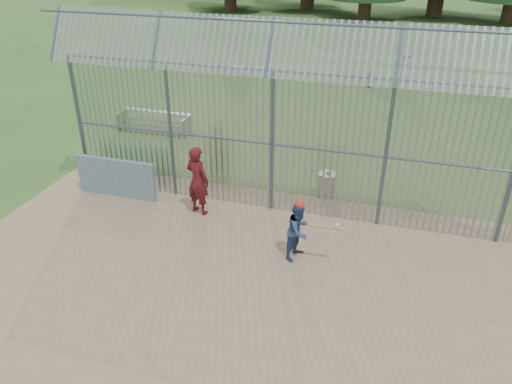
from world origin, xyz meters
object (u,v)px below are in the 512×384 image
(trash_can, at_px, (327,185))
(bleacher, at_px, (153,122))
(dugout_wall, at_px, (116,178))
(onlooker, at_px, (198,180))
(batter, at_px, (299,230))

(trash_can, xyz_separation_m, bleacher, (-7.46, 3.40, 0.03))
(dugout_wall, bearing_deg, onlooker, -4.06)
(dugout_wall, distance_m, bleacher, 5.43)
(batter, bearing_deg, dugout_wall, 95.55)
(dugout_wall, xyz_separation_m, bleacher, (-1.47, 5.23, -0.21))
(dugout_wall, height_order, trash_can, dugout_wall)
(dugout_wall, relative_size, onlooker, 1.26)
(dugout_wall, relative_size, trash_can, 3.05)
(bleacher, bearing_deg, dugout_wall, -74.30)
(onlooker, bearing_deg, batter, 175.59)
(trash_can, distance_m, bleacher, 8.20)
(batter, distance_m, trash_can, 3.35)
(batter, bearing_deg, bleacher, 67.35)
(dugout_wall, relative_size, bleacher, 0.83)
(trash_can, height_order, bleacher, trash_can)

